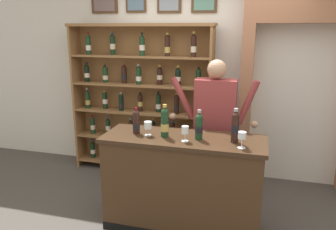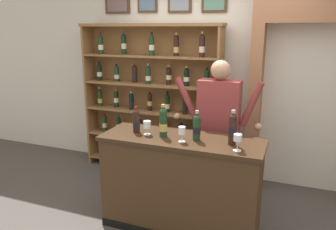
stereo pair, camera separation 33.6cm
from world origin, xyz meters
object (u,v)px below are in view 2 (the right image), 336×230
at_px(shopkeeper, 219,118).
at_px(tasting_bottle_bianco, 136,121).
at_px(tasting_bottle_vin_santo, 163,122).
at_px(wine_glass_right, 182,131).
at_px(wine_glass_center, 238,139).
at_px(tasting_counter, 181,183).
at_px(wine_shelf, 151,96).
at_px(wine_glass_left, 147,125).
at_px(tasting_bottle_chianti, 233,128).
at_px(tasting_bottle_prosecco, 197,127).

distance_m(shopkeeper, tasting_bottle_bianco, 0.93).
height_order(tasting_bottle_bianco, tasting_bottle_vin_santo, tasting_bottle_vin_santo).
distance_m(tasting_bottle_vin_santo, wine_glass_right, 0.24).
bearing_deg(wine_glass_center, tasting_counter, 164.21).
xyz_separation_m(wine_shelf, wine_glass_right, (0.92, -1.36, -0.01)).
distance_m(wine_shelf, tasting_bottle_vin_santo, 1.45).
relative_size(tasting_bottle_bianco, wine_glass_left, 1.89).
distance_m(wine_shelf, wine_glass_right, 1.64).
bearing_deg(tasting_bottle_vin_santo, wine_glass_right, -21.46).
distance_m(tasting_counter, wine_glass_right, 0.61).
bearing_deg(tasting_bottle_vin_santo, wine_glass_left, -177.70).
bearing_deg(tasting_counter, wine_shelf, 125.24).
height_order(wine_shelf, tasting_bottle_chianti, wine_shelf).
height_order(wine_shelf, tasting_bottle_vin_santo, wine_shelf).
height_order(tasting_bottle_bianco, wine_glass_center, tasting_bottle_bianco).
bearing_deg(wine_glass_left, wine_shelf, 112.31).
bearing_deg(wine_glass_left, tasting_bottle_bianco, 164.76).
xyz_separation_m(tasting_bottle_bianco, wine_glass_left, (0.14, -0.04, -0.02)).
bearing_deg(tasting_bottle_prosecco, wine_glass_left, -177.84).
distance_m(tasting_counter, wine_glass_left, 0.69).
relative_size(tasting_bottle_vin_santo, tasting_bottle_prosecco, 1.12).
distance_m(tasting_bottle_chianti, wine_glass_left, 0.85).
distance_m(tasting_bottle_bianco, wine_glass_right, 0.55).
distance_m(wine_glass_center, wine_glass_left, 0.93).
xyz_separation_m(tasting_counter, wine_glass_left, (-0.35, -0.03, 0.59)).
xyz_separation_m(tasting_bottle_bianco, wine_glass_center, (1.06, -0.16, -0.01)).
height_order(tasting_counter, tasting_bottle_vin_santo, tasting_bottle_vin_santo).
xyz_separation_m(tasting_bottle_prosecco, tasting_bottle_chianti, (0.34, -0.00, 0.03)).
distance_m(shopkeeper, tasting_bottle_prosecco, 0.60).
xyz_separation_m(tasting_bottle_chianti, wine_glass_center, (0.07, -0.15, -0.04)).
height_order(wine_shelf, tasting_bottle_prosecco, wine_shelf).
distance_m(tasting_bottle_chianti, wine_glass_right, 0.47).
distance_m(wine_glass_right, wine_glass_center, 0.53).
bearing_deg(wine_shelf, wine_glass_right, -55.88).
bearing_deg(tasting_bottle_prosecco, tasting_counter, 174.58).
relative_size(tasting_counter, wine_glass_center, 10.51).
xyz_separation_m(shopkeeper, tasting_bottle_bianco, (-0.72, -0.57, 0.04)).
bearing_deg(wine_glass_left, tasting_bottle_vin_santo, 2.30).
distance_m(tasting_bottle_chianti, wine_glass_center, 0.17).
distance_m(tasting_bottle_vin_santo, tasting_bottle_chianti, 0.68).
relative_size(tasting_bottle_vin_santo, wine_glass_left, 2.29).
relative_size(wine_shelf, wine_glass_center, 13.63).
distance_m(shopkeeper, tasting_bottle_vin_santo, 0.74).
relative_size(tasting_counter, tasting_bottle_prosecco, 5.50).
height_order(wine_glass_center, wine_glass_left, wine_glass_center).
distance_m(tasting_bottle_prosecco, wine_glass_center, 0.44).
bearing_deg(tasting_bottle_vin_santo, tasting_bottle_prosecco, 2.09).
height_order(tasting_bottle_chianti, wine_glass_center, tasting_bottle_chianti).
relative_size(tasting_bottle_bianco, tasting_bottle_chianti, 0.82).
distance_m(tasting_bottle_vin_santo, wine_glass_left, 0.18).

